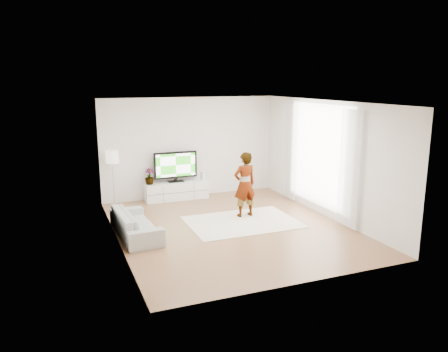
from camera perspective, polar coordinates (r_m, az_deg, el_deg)
name	(u,v)px	position (r m, az deg, el deg)	size (l,w,h in m)	color
floor	(231,227)	(9.94, 0.90, -6.71)	(6.00, 6.00, 0.00)	#A07348
ceiling	(231,102)	(9.40, 0.96, 9.62)	(6.00, 6.00, 0.00)	white
wall_left	(115,176)	(8.93, -14.03, 0.03)	(0.02, 6.00, 2.80)	white
wall_right	(327,159)	(10.77, 13.30, 2.15)	(0.02, 6.00, 2.80)	white
wall_back	(190,147)	(12.36, -4.45, 3.74)	(5.00, 0.02, 2.80)	white
wall_front	(305,201)	(6.98, 10.48, -3.25)	(5.00, 0.02, 2.80)	white
window	(319,155)	(11.00, 12.34, 2.67)	(0.01, 2.60, 2.50)	white
curtain_near	(350,169)	(9.94, 16.10, 0.85)	(0.04, 0.70, 2.60)	white
curtain_far	(290,152)	(12.06, 8.56, 3.18)	(0.04, 0.70, 2.60)	white
media_console	(176,191)	(12.23, -6.23, -1.90)	(1.76, 0.50, 0.49)	white
television	(176,166)	(12.10, -6.35, 1.36)	(1.21, 0.24, 0.84)	black
game_console	(202,176)	(12.37, -2.84, 0.01)	(0.08, 0.17, 0.22)	white
potted_plant	(149,176)	(11.95, -9.73, -0.06)	(0.24, 0.24, 0.43)	#3F7238
rug	(242,222)	(10.29, 2.40, -6.02)	(2.53, 1.82, 0.01)	#F2E7CE
player	(245,184)	(10.51, 2.72, -1.11)	(0.58, 0.38, 1.58)	#334772
sofa	(136,223)	(9.53, -11.45, -6.08)	(1.89, 0.74, 0.55)	#A8A8A3
floor_lamp	(112,159)	(11.63, -14.39, 2.11)	(0.33, 0.33, 1.48)	silver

